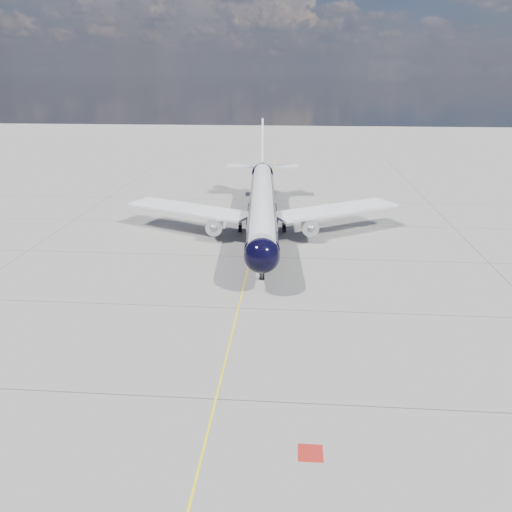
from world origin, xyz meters
name	(u,v)px	position (x,y,z in m)	size (l,w,h in m)	color
ground	(254,244)	(0.00, 30.00, 0.00)	(320.00, 320.00, 0.00)	gray
taxiway_centerline	(251,257)	(0.00, 25.00, 0.00)	(0.16, 160.00, 0.01)	yellow
red_marking	(310,453)	(6.80, -10.00, 0.00)	(1.60, 1.60, 0.01)	maroon
main_airliner	(262,202)	(0.73, 35.98, 4.52)	(41.39, 50.47, 14.58)	black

